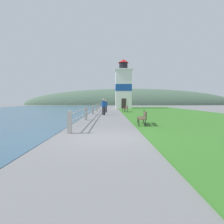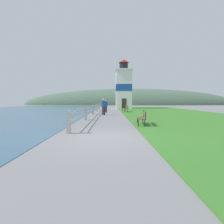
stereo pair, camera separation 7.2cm
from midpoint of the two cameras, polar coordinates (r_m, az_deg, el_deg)
The scene contains 9 objects.
ground_plane at distance 7.53m, azimuth -2.96°, elevation -8.41°, with size 160.00×160.00×0.00m, color slate.
grass_verge at distance 22.70m, azimuth 18.63°, elevation -0.38°, with size 12.00×42.08×0.06m.
seawall_railing at distance 19.90m, azimuth -6.35°, elevation 1.00°, with size 0.18×23.03×1.10m.
park_bench_near at distance 11.28m, azimuth 9.82°, elevation -1.63°, with size 0.69×1.87×0.94m.
park_bench_midway at distance 23.75m, azimuth 4.33°, elevation 1.20°, with size 0.62×1.67×0.94m.
lighthouse at distance 35.42m, azimuth 3.65°, elevation 8.15°, with size 3.52×3.52×9.82m.
person_strolling at distance 19.22m, azimuth -2.85°, elevation 1.94°, with size 0.50×0.41×1.81m.
person_by_railing at distance 23.49m, azimuth -2.16°, elevation 2.12°, with size 0.46×0.33×1.70m.
distant_hillside at distance 65.88m, azimuth 6.11°, elevation 2.34°, with size 80.00×16.00×12.00m.
Camera 1 is at (0.27, -7.35, 1.58)m, focal length 28.00 mm.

